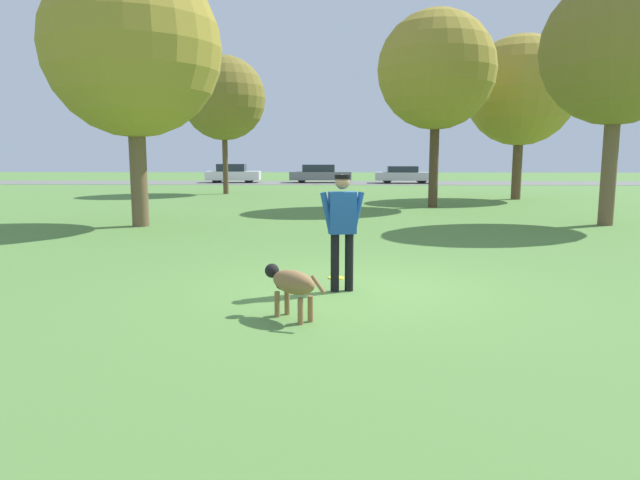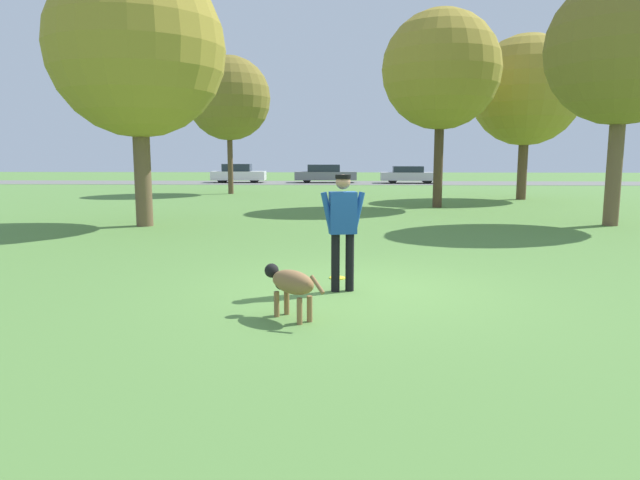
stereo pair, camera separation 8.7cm
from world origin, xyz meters
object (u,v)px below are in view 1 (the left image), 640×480
tree_mid_center (436,70)px  tree_far_right (521,91)px  parked_car_white (233,174)px  parked_car_silver (404,175)px  tree_near_left (133,49)px  frisbee (336,278)px  tree_far_left (224,98)px  dog (291,283)px  person (342,222)px  parked_car_grey (320,174)px  tree_near_right (618,50)px

tree_mid_center → tree_far_right: size_ratio=1.01×
parked_car_white → parked_car_silver: parked_car_white is taller
tree_near_left → frisbee: bearing=-50.6°
tree_mid_center → tree_far_right: (4.57, 4.28, -0.32)m
tree_far_left → parked_car_silver: size_ratio=1.69×
tree_near_left → tree_far_right: (14.09, 10.62, -0.04)m
tree_near_left → parked_car_white: bearing=94.5°
dog → tree_near_left: (-5.16, 9.36, 4.53)m
tree_far_left → person: bearing=-74.5°
parked_car_white → parked_car_grey: 6.50m
tree_far_right → parked_car_white: tree_far_right is taller
person → frisbee: size_ratio=6.57×
person → frisbee: (-0.09, 0.90, -1.05)m
dog → tree_far_right: (8.93, 19.98, 4.49)m
tree_mid_center → tree_near_left: (-9.51, -6.34, -0.27)m
tree_far_right → parked_car_silver: bearing=103.0°
tree_far_left → tree_far_right: tree_far_right is taller
person → tree_near_left: bearing=115.4°
person → tree_far_right: tree_far_right is taller
tree_near_right → tree_mid_center: (-4.16, 5.67, 0.26)m
parked_car_grey → tree_far_right: bearing=-60.3°
tree_near_left → tree_mid_center: bearing=33.7°
tree_mid_center → parked_car_silver: tree_mid_center is taller
frisbee → tree_near_left: tree_near_left is taller
parked_car_white → tree_far_left: bearing=-83.3°
frisbee → parked_car_silver: (4.86, 32.77, 0.62)m
dog → tree_near_right: tree_near_right is taller
frisbee → parked_car_grey: size_ratio=0.06×
person → tree_far_right: bearing=54.8°
dog → tree_mid_center: tree_mid_center is taller
dog → parked_car_white: size_ratio=0.21×
person → frisbee: person is taller
parked_car_silver → tree_near_right: bearing=-81.3°
tree_near_right → parked_car_silver: bearing=97.0°
tree_near_right → parked_car_grey: tree_near_right is taller
person → tree_far_right: 20.62m
person → parked_car_silver: person is taller
tree_near_left → tree_far_right: size_ratio=1.00×
tree_near_right → tree_far_left: size_ratio=1.00×
tree_near_left → parked_car_white: size_ratio=1.85×
person → tree_near_right: bearing=36.2°
frisbee → tree_near_right: 12.10m
person → tree_mid_center: (3.70, 14.20, 4.21)m
person → tree_near_right: size_ratio=0.25×
frisbee → tree_far_left: (-5.95, 20.92, 4.97)m
person → tree_near_right: (7.87, 8.53, 3.95)m
parked_car_white → parked_car_grey: parked_car_white is taller
tree_far_right → parked_car_grey: size_ratio=1.62×
person → tree_far_left: tree_far_left is taller
parked_car_white → dog: bearing=-80.5°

